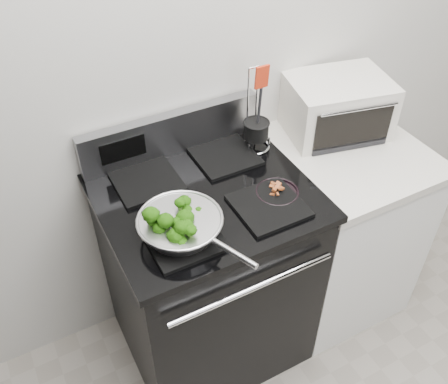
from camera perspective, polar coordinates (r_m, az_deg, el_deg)
back_wall at (r=2.02m, az=1.11°, el=16.80°), size 4.00×0.02×2.70m
gas_range at (r=2.20m, az=-1.84°, el=-9.28°), size 0.79×0.69×1.13m
counter at (r=2.49m, az=12.49°, el=-3.79°), size 0.62×0.68×0.92m
skillet at (r=1.68m, az=-4.96°, el=-3.73°), size 0.30×0.44×0.06m
broccoli_pile at (r=1.67m, az=-5.06°, el=-3.26°), size 0.23×0.23×0.08m
bacon_plate at (r=1.86m, az=6.11°, el=0.17°), size 0.16×0.16×0.04m
utensil_holder at (r=2.06m, az=3.68°, el=6.63°), size 0.12×0.12×0.38m
toaster_oven at (r=2.24m, az=12.75°, el=9.56°), size 0.48×0.40×0.24m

